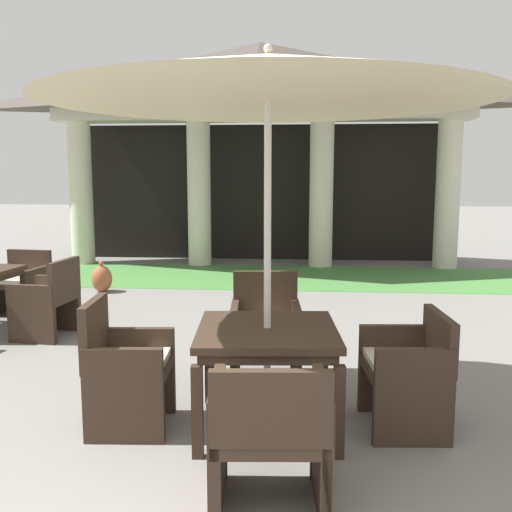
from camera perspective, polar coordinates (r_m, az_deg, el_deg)
name	(u,v)px	position (r m, az deg, el deg)	size (l,w,h in m)	color
background_pavilion	(260,98)	(11.15, 0.42, 15.53)	(8.24, 2.71, 4.17)	beige
lawn_strip	(254,276)	(9.89, -0.16, -2.04)	(10.04, 2.36, 0.01)	#47843D
patio_chair_near_foreground_east	(48,300)	(6.63, -20.05, -4.14)	(0.60, 0.66, 0.86)	#38281E
patio_chair_near_foreground_north	(21,283)	(7.88, -22.44, -2.55)	(0.68, 0.63, 0.79)	#38281E
patio_table_mid_left	(267,341)	(3.99, 1.13, -8.48)	(1.02, 1.02, 0.72)	#38281E
patio_umbrella_mid_left	(268,80)	(3.86, 1.21, 17.14)	(2.97, 2.97, 2.60)	#2D2D2D
patio_chair_mid_left_west	(126,370)	(4.16, -12.89, -11.00)	(0.58, 0.59, 0.91)	#38281E
patio_chair_mid_left_east	(408,371)	(4.19, 14.97, -11.06)	(0.57, 0.66, 0.82)	#38281E
patio_chair_mid_left_north	(266,331)	(4.99, 0.96, -7.46)	(0.63, 0.59, 0.91)	#38281E
patio_chair_mid_left_south	(270,434)	(3.14, 1.38, -17.32)	(0.66, 0.63, 0.85)	#38281E
terracotta_urn	(102,279)	(8.90, -15.15, -2.20)	(0.31, 0.31, 0.48)	#9E5633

